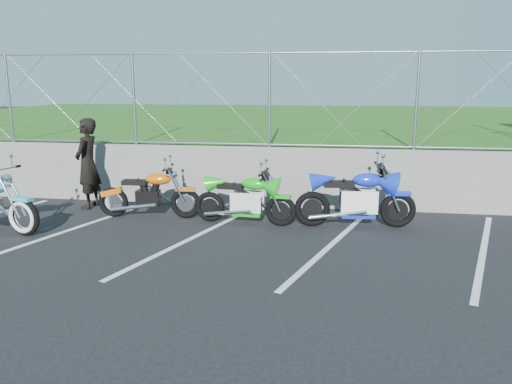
# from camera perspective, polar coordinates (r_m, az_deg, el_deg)

# --- Properties ---
(ground) EXTENTS (90.00, 90.00, 0.00)m
(ground) POSITION_cam_1_polar(r_m,az_deg,el_deg) (7.93, -9.04, -7.28)
(ground) COLOR black
(ground) RESTS_ON ground
(retaining_wall) EXTENTS (30.00, 0.22, 1.30)m
(retaining_wall) POSITION_cam_1_polar(r_m,az_deg,el_deg) (11.03, -3.67, 1.94)
(retaining_wall) COLOR slate
(retaining_wall) RESTS_ON ground
(grass_field) EXTENTS (30.00, 20.00, 1.30)m
(grass_field) POSITION_cam_1_polar(r_m,az_deg,el_deg) (20.82, 2.25, 6.89)
(grass_field) COLOR #225215
(grass_field) RESTS_ON ground
(chain_link_fence) EXTENTS (28.00, 0.03, 2.00)m
(chain_link_fence) POSITION_cam_1_polar(r_m,az_deg,el_deg) (10.85, -3.79, 10.54)
(chain_link_fence) COLOR gray
(chain_link_fence) RESTS_ON retaining_wall
(parking_lines) EXTENTS (18.29, 4.31, 0.01)m
(parking_lines) POSITION_cam_1_polar(r_m,az_deg,el_deg) (8.59, 0.68, -5.53)
(parking_lines) COLOR silver
(parking_lines) RESTS_ON ground
(naked_orange) EXTENTS (2.08, 0.71, 1.03)m
(naked_orange) POSITION_cam_1_polar(r_m,az_deg,el_deg) (10.14, -11.96, -0.43)
(naked_orange) COLOR black
(naked_orange) RESTS_ON ground
(sportbike_green) EXTENTS (1.99, 0.71, 1.03)m
(sportbike_green) POSITION_cam_1_polar(r_m,az_deg,el_deg) (9.47, -1.13, -1.05)
(sportbike_green) COLOR black
(sportbike_green) RESTS_ON ground
(sportbike_blue) EXTENTS (2.26, 0.80, 1.17)m
(sportbike_blue) POSITION_cam_1_polar(r_m,az_deg,el_deg) (9.45, 11.46, -0.97)
(sportbike_blue) COLOR black
(sportbike_blue) RESTS_ON ground
(person_standing) EXTENTS (0.47, 0.71, 1.92)m
(person_standing) POSITION_cam_1_polar(r_m,az_deg,el_deg) (11.21, -18.69, 3.10)
(person_standing) COLOR black
(person_standing) RESTS_ON ground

